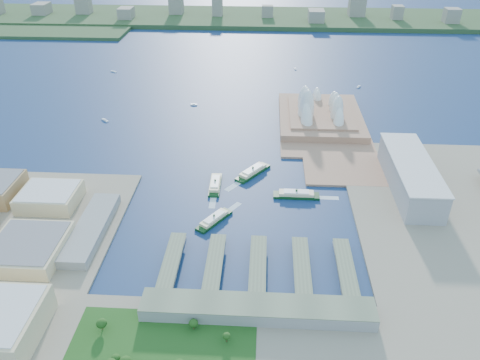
# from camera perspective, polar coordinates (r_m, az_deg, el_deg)

# --- Properties ---
(ground) EXTENTS (3000.00, 3000.00, 0.00)m
(ground) POSITION_cam_1_polar(r_m,az_deg,el_deg) (521.80, 0.85, -5.23)
(ground) COLOR #10224E
(ground) RESTS_ON ground
(peninsula) EXTENTS (135.00, 220.00, 3.00)m
(peninsula) POSITION_cam_1_polar(r_m,az_deg,el_deg) (751.12, 10.04, 6.59)
(peninsula) COLOR #A17358
(peninsula) RESTS_ON ground
(far_shore) EXTENTS (2200.00, 260.00, 12.00)m
(far_shore) POSITION_cam_1_polar(r_m,az_deg,el_deg) (1431.01, 2.73, 19.14)
(far_shore) COLOR #2D4926
(far_shore) RESTS_ON ground
(opera_house) EXTENTS (134.00, 180.00, 58.00)m
(opera_house) POSITION_cam_1_polar(r_m,az_deg,el_deg) (757.12, 9.92, 9.33)
(opera_house) COLOR white
(opera_house) RESTS_ON peninsula
(toaster_building) EXTENTS (45.00, 155.00, 35.00)m
(toaster_building) POSITION_cam_1_polar(r_m,az_deg,el_deg) (603.93, 20.05, 0.55)
(toaster_building) COLOR #939399
(toaster_building) RESTS_ON east_land
(ferry_wharves) EXTENTS (184.00, 90.00, 9.30)m
(ferry_wharves) POSITION_cam_1_polar(r_m,az_deg,el_deg) (460.53, 2.20, -10.40)
(ferry_wharves) COLOR #5D694F
(ferry_wharves) RESTS_ON ground
(terminal_building) EXTENTS (200.00, 28.00, 12.00)m
(terminal_building) POSITION_cam_1_polar(r_m,az_deg,el_deg) (414.60, 2.13, -15.50)
(terminal_building) COLOR gray
(terminal_building) RESTS_ON south_land
(park) EXTENTS (150.00, 110.00, 16.00)m
(park) POSITION_cam_1_polar(r_m,az_deg,el_deg) (385.30, -10.09, -20.59)
(park) COLOR #194714
(park) RESTS_ON south_land
(far_skyline) EXTENTS (1900.00, 140.00, 55.00)m
(far_skyline) POSITION_cam_1_polar(r_m,az_deg,el_deg) (1404.60, 2.75, 20.30)
(far_skyline) COLOR gray
(far_skyline) RESTS_ON far_shore
(ferry_a) EXTENTS (14.40, 53.07, 9.99)m
(ferry_a) POSITION_cam_1_polar(r_m,az_deg,el_deg) (582.89, -3.05, -0.33)
(ferry_a) COLOR #0D3513
(ferry_a) RESTS_ON ground
(ferry_b) EXTENTS (45.67, 54.71, 10.82)m
(ferry_b) POSITION_cam_1_polar(r_m,az_deg,el_deg) (607.76, 1.58, 1.20)
(ferry_b) COLOR #0D3513
(ferry_b) RESTS_ON ground
(ferry_c) EXTENTS (38.89, 48.78, 9.51)m
(ferry_c) POSITION_cam_1_polar(r_m,az_deg,el_deg) (521.49, -3.18, -4.65)
(ferry_c) COLOR #0D3513
(ferry_c) RESTS_ON ground
(ferry_d) EXTENTS (55.29, 14.54, 10.43)m
(ferry_d) POSITION_cam_1_polar(r_m,az_deg,el_deg) (565.75, 6.89, -1.59)
(ferry_d) COLOR #0D3513
(ferry_d) RESTS_ON ground
(boat_a) EXTENTS (13.67, 12.88, 2.90)m
(boat_a) POSITION_cam_1_polar(r_m,az_deg,el_deg) (788.80, -16.12, 7.05)
(boat_a) COLOR white
(boat_a) RESTS_ON ground
(boat_b) EXTENTS (11.66, 4.78, 3.08)m
(boat_b) POSITION_cam_1_polar(r_m,az_deg,el_deg) (821.91, -5.64, 9.16)
(boat_b) COLOR white
(boat_b) RESTS_ON ground
(boat_c) EXTENTS (9.32, 13.32, 2.93)m
(boat_c) POSITION_cam_1_polar(r_m,az_deg,el_deg) (927.44, 14.25, 10.99)
(boat_c) COLOR white
(boat_c) RESTS_ON ground
(boat_d) EXTENTS (14.26, 10.65, 2.50)m
(boat_d) POSITION_cam_1_polar(r_m,az_deg,el_deg) (1017.63, -15.16, 12.66)
(boat_d) COLOR white
(boat_d) RESTS_ON ground
(boat_e) EXTENTS (4.85, 11.96, 2.86)m
(boat_e) POSITION_cam_1_polar(r_m,az_deg,el_deg) (1007.04, 6.74, 13.34)
(boat_e) COLOR white
(boat_e) RESTS_ON ground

